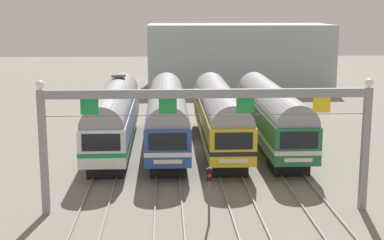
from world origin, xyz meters
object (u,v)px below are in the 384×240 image
at_px(commuter_train_white, 114,114).
at_px(commuter_train_yellow, 219,113).
at_px(catenary_gantry, 207,116).
at_px(commuter_train_green, 271,113).
at_px(commuter_train_blue, 167,114).
at_px(yard_signal_mast, 209,185).

distance_m(commuter_train_white, commuter_train_yellow, 7.86).
bearing_deg(catenary_gantry, commuter_train_yellow, 81.72).
relative_size(commuter_train_green, catenary_gantry, 1.06).
bearing_deg(commuter_train_yellow, catenary_gantry, -98.28).
relative_size(commuter_train_blue, yard_signal_mast, 6.16).
height_order(commuter_train_yellow, commuter_train_green, same).
relative_size(commuter_train_yellow, commuter_train_green, 1.00).
bearing_deg(commuter_train_green, commuter_train_white, 179.98).
bearing_deg(yard_signal_mast, commuter_train_yellow, 82.74).
xyz_separation_m(commuter_train_blue, catenary_gantry, (1.96, -13.49, 2.41)).
height_order(commuter_train_white, catenary_gantry, catenary_gantry).
xyz_separation_m(commuter_train_blue, commuter_train_yellow, (3.93, 0.00, 0.00)).
relative_size(commuter_train_yellow, yard_signal_mast, 6.16).
relative_size(commuter_train_yellow, catenary_gantry, 1.06).
relative_size(commuter_train_white, commuter_train_green, 1.00).
relative_size(commuter_train_blue, commuter_train_yellow, 1.00).
bearing_deg(commuter_train_yellow, yard_signal_mast, -97.26).
height_order(commuter_train_yellow, catenary_gantry, catenary_gantry).
bearing_deg(commuter_train_blue, catenary_gantry, -81.72).
height_order(commuter_train_blue, catenary_gantry, catenary_gantry).
relative_size(commuter_train_white, yard_signal_mast, 6.16).
bearing_deg(catenary_gantry, commuter_train_green, 66.41).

